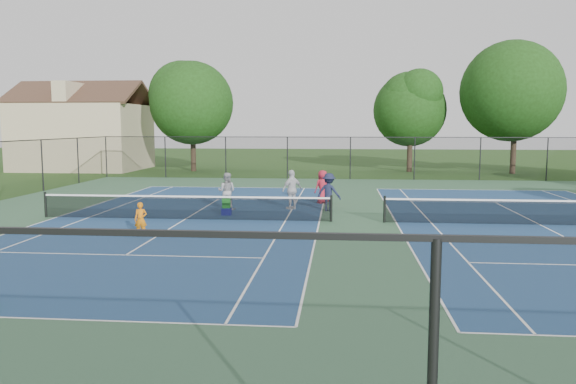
# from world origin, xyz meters

# --- Properties ---
(ground) EXTENTS (140.00, 140.00, 0.00)m
(ground) POSITION_xyz_m (0.00, 0.00, 0.00)
(ground) COLOR #234716
(ground) RESTS_ON ground
(court_pad) EXTENTS (36.00, 36.00, 0.01)m
(court_pad) POSITION_xyz_m (0.00, 0.00, 0.00)
(court_pad) COLOR #2E5134
(court_pad) RESTS_ON ground
(tennis_court_left) EXTENTS (12.00, 23.83, 1.07)m
(tennis_court_left) POSITION_xyz_m (-7.00, 0.00, 0.10)
(tennis_court_left) COLOR navy
(tennis_court_left) RESTS_ON ground
(tennis_court_right) EXTENTS (12.00, 23.83, 1.07)m
(tennis_court_right) POSITION_xyz_m (7.00, 0.00, 0.10)
(tennis_court_right) COLOR navy
(tennis_court_right) RESTS_ON ground
(perimeter_fence) EXTENTS (36.08, 36.08, 3.02)m
(perimeter_fence) POSITION_xyz_m (0.00, 0.00, 1.60)
(perimeter_fence) COLOR black
(perimeter_fence) RESTS_ON ground
(tree_back_a) EXTENTS (6.80, 6.80, 9.15)m
(tree_back_a) POSITION_xyz_m (-13.00, 24.00, 6.04)
(tree_back_a) COLOR #2D2116
(tree_back_a) RESTS_ON ground
(tree_back_c) EXTENTS (6.00, 6.00, 8.40)m
(tree_back_c) POSITION_xyz_m (5.00, 25.00, 5.48)
(tree_back_c) COLOR #2D2116
(tree_back_c) RESTS_ON ground
(tree_back_d) EXTENTS (7.80, 7.80, 10.37)m
(tree_back_d) POSITION_xyz_m (13.00, 24.00, 6.82)
(tree_back_d) COLOR #2D2116
(tree_back_d) RESTS_ON ground
(clapboard_house) EXTENTS (10.80, 8.10, 7.65)m
(clapboard_house) POSITION_xyz_m (-23.00, 25.00, 3.09)
(clapboard_house) COLOR tan
(clapboard_house) RESTS_ON ground
(child_player) EXTENTS (0.46, 0.32, 1.19)m
(child_player) POSITION_xyz_m (-7.56, -3.56, 0.60)
(child_player) COLOR orange
(child_player) RESTS_ON ground
(instructor) EXTENTS (0.89, 0.73, 1.70)m
(instructor) POSITION_xyz_m (-5.83, 2.77, 0.85)
(instructor) COLOR #959598
(instructor) RESTS_ON ground
(bystander_a) EXTENTS (1.09, 1.04, 1.81)m
(bystander_a) POSITION_xyz_m (-2.89, 3.22, 0.91)
(bystander_a) COLOR silver
(bystander_a) RESTS_ON ground
(bystander_b) EXTENTS (1.26, 0.99, 1.71)m
(bystander_b) POSITION_xyz_m (-1.20, 2.83, 0.85)
(bystander_b) COLOR #191E38
(bystander_b) RESTS_ON ground
(bystander_c) EXTENTS (0.96, 0.88, 1.64)m
(bystander_c) POSITION_xyz_m (-1.56, 5.30, 0.82)
(bystander_c) COLOR maroon
(bystander_c) RESTS_ON ground
(ball_crate) EXTENTS (0.42, 0.34, 0.31)m
(ball_crate) POSITION_xyz_m (-5.54, 1.26, 0.16)
(ball_crate) COLOR #161C97
(ball_crate) RESTS_ON ground
(ball_hopper) EXTENTS (0.37, 0.32, 0.41)m
(ball_hopper) POSITION_xyz_m (-5.54, 1.26, 0.52)
(ball_hopper) COLOR green
(ball_hopper) RESTS_ON ball_crate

